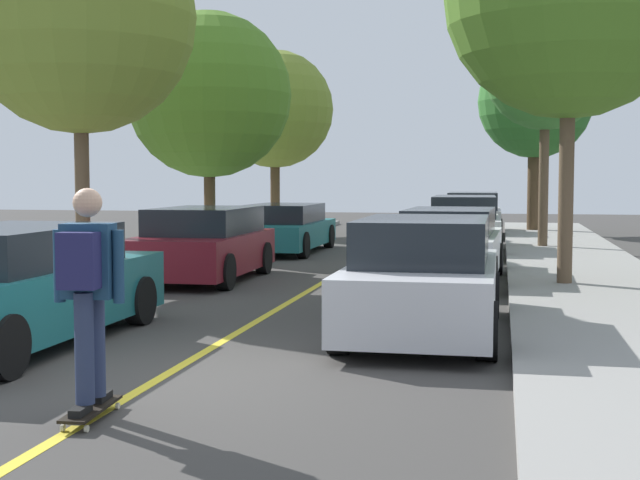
{
  "coord_description": "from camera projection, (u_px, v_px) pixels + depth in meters",
  "views": [
    {
      "loc": [
        3.22,
        -7.94,
        1.95
      ],
      "look_at": [
        0.0,
        7.69,
        0.81
      ],
      "focal_mm": 49.62,
      "sensor_mm": 36.0,
      "label": 1
    }
  ],
  "objects": [
    {
      "name": "street_tree_right_near",
      "position": [
        546.0,
        69.0,
        22.92
      ],
      "size": [
        3.2,
        3.2,
        6.23
      ],
      "color": "brown",
      "rests_on": "sidewalk_right"
    },
    {
      "name": "parked_car_left_far",
      "position": [
        284.0,
        228.0,
        22.85
      ],
      "size": [
        1.97,
        4.66,
        1.25
      ],
      "color": "#196066",
      "rests_on": "ground"
    },
    {
      "name": "center_line",
      "position": [
        267.0,
        315.0,
        12.45
      ],
      "size": [
        0.12,
        39.2,
        0.01
      ],
      "primitive_type": "cube",
      "color": "gold",
      "rests_on": "ground"
    },
    {
      "name": "street_tree_left_near",
      "position": [
        209.0,
        95.0,
        22.96
      ],
      "size": [
        4.31,
        4.31,
        6.09
      ],
      "color": "#4C3823",
      "rests_on": "sidewalk_left"
    },
    {
      "name": "parked_car_right_near",
      "position": [
        450.0,
        246.0,
        16.3
      ],
      "size": [
        1.94,
        4.42,
        1.36
      ],
      "color": "white",
      "rests_on": "ground"
    },
    {
      "name": "parked_car_left_nearest",
      "position": [
        13.0,
        287.0,
        10.18
      ],
      "size": [
        1.95,
        4.66,
        1.38
      ],
      "color": "#196066",
      "rests_on": "ground"
    },
    {
      "name": "skateboard",
      "position": [
        91.0,
        409.0,
        7.08
      ],
      "size": [
        0.29,
        0.85,
        0.1
      ],
      "color": "black",
      "rests_on": "ground"
    },
    {
      "name": "parked_car_left_near",
      "position": [
        203.0,
        244.0,
        16.66
      ],
      "size": [
        1.98,
        4.04,
        1.37
      ],
      "color": "maroon",
      "rests_on": "ground"
    },
    {
      "name": "skateboarder",
      "position": [
        87.0,
        283.0,
        6.98
      ],
      "size": [
        0.59,
        0.71,
        1.76
      ],
      "color": "black",
      "rests_on": "skateboard"
    },
    {
      "name": "parked_car_right_far",
      "position": [
        464.0,
        225.0,
        22.41
      ],
      "size": [
        1.94,
        4.52,
        1.47
      ],
      "color": "white",
      "rests_on": "ground"
    },
    {
      "name": "fire_hydrant",
      "position": [
        21.0,
        275.0,
        13.18
      ],
      "size": [
        0.2,
        0.2,
        0.7
      ],
      "color": "#B2140F",
      "rests_on": "sidewalk_left"
    },
    {
      "name": "street_tree_left_far",
      "position": [
        275.0,
        110.0,
        29.63
      ],
      "size": [
        3.94,
        3.94,
        6.05
      ],
      "color": "#4C3823",
      "rests_on": "sidewalk_left"
    },
    {
      "name": "street_tree_right_far",
      "position": [
        535.0,
        102.0,
        30.04
      ],
      "size": [
        3.86,
        3.86,
        6.31
      ],
      "color": "#4C3823",
      "rests_on": "sidewalk_right"
    },
    {
      "name": "ground",
      "position": [
        160.0,
        378.0,
        8.55
      ],
      "size": [
        80.0,
        80.0,
        0.0
      ],
      "primitive_type": "plane",
      "color": "#3D3A38"
    },
    {
      "name": "parked_car_right_nearest",
      "position": [
        424.0,
        278.0,
        10.88
      ],
      "size": [
        1.82,
        4.27,
        1.44
      ],
      "color": "#B7B7BC",
      "rests_on": "ground"
    },
    {
      "name": "parked_car_right_farthest",
      "position": [
        473.0,
        215.0,
        29.09
      ],
      "size": [
        1.92,
        4.08,
        1.44
      ],
      "color": "#B7B7BC",
      "rests_on": "ground"
    },
    {
      "name": "street_tree_left_nearest",
      "position": [
        79.0,
        17.0,
        15.9
      ],
      "size": [
        4.22,
        4.22,
        6.8
      ],
      "color": "brown",
      "rests_on": "sidewalk_left"
    }
  ]
}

